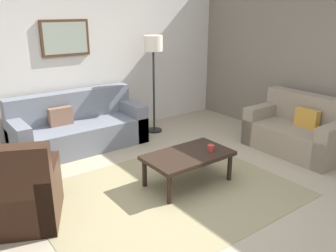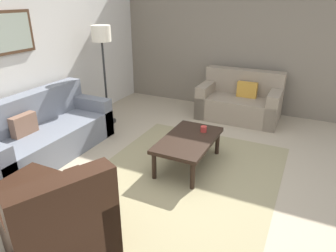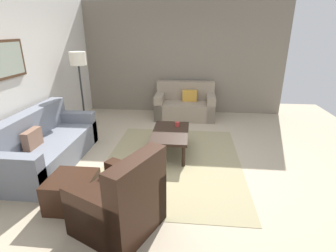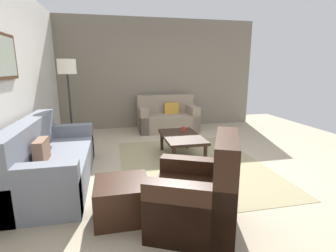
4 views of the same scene
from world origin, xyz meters
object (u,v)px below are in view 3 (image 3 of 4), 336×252
object	(u,v)px
armchair_leather	(122,206)
framed_artwork	(6,59)
coffee_table	(170,134)
couch_loveseat	(185,105)
couch_main	(44,147)
lamp_standing	(79,67)
ottoman	(72,191)
cup	(177,124)

from	to	relation	value
armchair_leather	framed_artwork	xyz separation A→B (m)	(1.45, 2.09, 1.39)
coffee_table	couch_loveseat	bearing A→B (deg)	-5.15
coffee_table	couch_main	bearing A→B (deg)	106.74
coffee_table	lamp_standing	size ratio (longest dim) A/B	0.64
ottoman	framed_artwork	bearing A→B (deg)	50.67
couch_main	lamp_standing	size ratio (longest dim) A/B	1.20
ottoman	lamp_standing	world-z (taller)	lamp_standing
ottoman	cup	size ratio (longest dim) A/B	6.44
coffee_table	cup	world-z (taller)	cup
armchair_leather	lamp_standing	bearing A→B (deg)	29.49
armchair_leather	lamp_standing	world-z (taller)	lamp_standing
cup	framed_artwork	size ratio (longest dim) A/B	0.11
ottoman	armchair_leather	bearing A→B (deg)	-115.19
couch_loveseat	armchair_leather	bearing A→B (deg)	172.50
couch_loveseat	coffee_table	bearing A→B (deg)	174.85
armchair_leather	lamp_standing	distance (m)	3.38
coffee_table	lamp_standing	distance (m)	2.33
couch_loveseat	lamp_standing	xyz separation A→B (m)	(-1.31, 2.11, 1.11)
ottoman	framed_artwork	xyz separation A→B (m)	(1.10, 1.34, 1.50)
coffee_table	framed_artwork	world-z (taller)	framed_artwork
coffee_table	lamp_standing	xyz separation A→B (m)	(0.80, 1.92, 1.05)
lamp_standing	framed_artwork	bearing A→B (deg)	158.84
ottoman	lamp_standing	size ratio (longest dim) A/B	0.33
ottoman	cup	xyz separation A→B (m)	(1.91, -1.21, 0.25)
coffee_table	lamp_standing	world-z (taller)	lamp_standing
couch_loveseat	armchair_leather	size ratio (longest dim) A/B	1.37
cup	coffee_table	bearing A→B (deg)	159.30
couch_main	framed_artwork	distance (m)	1.45
couch_main	ottoman	distance (m)	1.39
framed_artwork	cup	bearing A→B (deg)	-72.24
couch_main	armchair_leather	size ratio (longest dim) A/B	1.93
couch_main	coffee_table	distance (m)	2.13
couch_main	ottoman	bearing A→B (deg)	-136.97
couch_loveseat	couch_main	bearing A→B (deg)	140.64
framed_artwork	armchair_leather	bearing A→B (deg)	-124.77
armchair_leather	cup	xyz separation A→B (m)	(2.27, -0.46, 0.14)
couch_loveseat	cup	world-z (taller)	couch_loveseat
cup	couch_loveseat	bearing A→B (deg)	-2.58
couch_main	armchair_leather	xyz separation A→B (m)	(-1.37, -1.70, 0.01)
cup	couch_main	bearing A→B (deg)	112.71
cup	lamp_standing	size ratio (longest dim) A/B	0.05
ottoman	framed_artwork	world-z (taller)	framed_artwork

